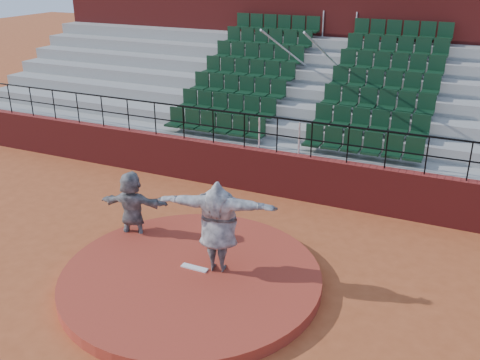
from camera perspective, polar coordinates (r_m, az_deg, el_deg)
name	(u,v)px	position (r m, az deg, el deg)	size (l,w,h in m)	color
ground	(192,282)	(11.63, -5.19, -10.77)	(90.00, 90.00, 0.00)	#AC4E27
pitchers_mound	(191,277)	(11.56, -5.21, -10.25)	(5.50, 5.50, 0.25)	#A43624
pitching_rubber	(195,268)	(11.59, -4.87, -9.31)	(0.60, 0.15, 0.03)	white
boundary_wall	(276,173)	(15.35, 3.86, 0.71)	(24.00, 0.30, 1.30)	maroon
wall_railing	(277,127)	(14.89, 4.00, 5.63)	(24.04, 0.05, 1.03)	black
seating_deck	(315,115)	(18.38, 8.00, 6.89)	(24.00, 5.97, 4.63)	gray
press_box_facade	(348,36)	(21.71, 11.47, 14.80)	(24.00, 3.00, 7.10)	maroon
pitcher	(218,226)	(11.06, -2.36, -4.94)	(2.49, 0.68, 2.03)	black
fielder	(132,207)	(12.98, -11.41, -2.83)	(1.66, 0.53, 1.79)	black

